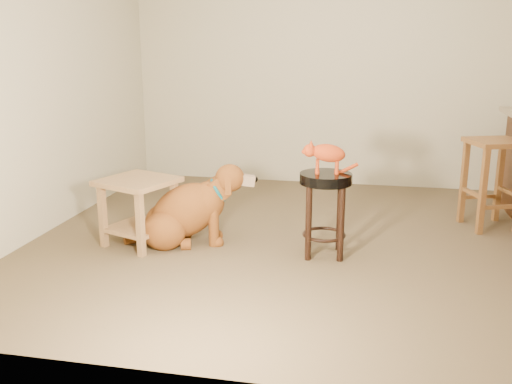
% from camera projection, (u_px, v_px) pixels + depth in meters
% --- Properties ---
extents(floor, '(4.50, 4.00, 0.01)m').
position_uv_depth(floor, '(318.00, 242.00, 4.53)').
color(floor, brown).
rests_on(floor, ground).
extents(room_shell, '(4.54, 4.04, 2.62)m').
position_uv_depth(room_shell, '(324.00, 23.00, 4.11)').
color(room_shell, beige).
rests_on(room_shell, ground).
extents(padded_stool, '(0.38, 0.38, 0.62)m').
position_uv_depth(padded_stool, '(325.00, 198.00, 4.16)').
color(padded_stool, black).
rests_on(padded_stool, ground).
extents(wood_stool, '(0.52, 0.52, 0.76)m').
position_uv_depth(wood_stool, '(492.00, 182.00, 4.80)').
color(wood_stool, brown).
rests_on(wood_stool, ground).
extents(side_table, '(0.65, 0.65, 0.53)m').
position_uv_depth(side_table, '(139.00, 201.00, 4.41)').
color(side_table, olive).
rests_on(side_table, ground).
extents(golden_retriever, '(1.03, 0.62, 0.67)m').
position_uv_depth(golden_retriever, '(187.00, 212.00, 4.46)').
color(golden_retriever, brown).
rests_on(golden_retriever, ground).
extents(tabby_kitten, '(0.41, 0.18, 0.26)m').
position_uv_depth(tabby_kitten, '(325.00, 154.00, 4.08)').
color(tabby_kitten, '#9B300F').
rests_on(tabby_kitten, padded_stool).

